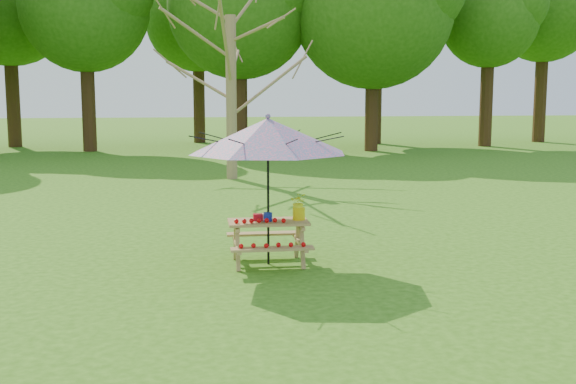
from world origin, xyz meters
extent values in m
cylinder|color=#9A7A54|center=(4.96, 13.25, 2.37)|extent=(0.31, 0.31, 4.73)
cube|color=olive|center=(4.91, 2.70, 0.65)|extent=(1.20, 0.62, 0.04)
cube|color=olive|center=(4.91, 2.15, 0.36)|extent=(1.20, 0.22, 0.04)
cube|color=olive|center=(4.91, 3.25, 0.36)|extent=(1.20, 0.22, 0.04)
cylinder|color=black|center=(4.91, 2.70, 1.12)|extent=(0.04, 0.04, 2.25)
cone|color=#1B709D|center=(4.91, 2.70, 1.95)|extent=(2.89, 2.89, 0.52)
sphere|color=#1B709D|center=(4.91, 2.70, 2.23)|extent=(0.08, 0.08, 0.08)
cube|color=red|center=(4.76, 2.73, 0.72)|extent=(0.14, 0.12, 0.10)
cylinder|color=#122699|center=(4.90, 2.66, 0.74)|extent=(0.13, 0.13, 0.13)
cube|color=beige|center=(4.89, 2.91, 0.71)|extent=(0.13, 0.13, 0.07)
cylinder|color=yellow|center=(5.38, 2.71, 0.76)|extent=(0.19, 0.19, 0.19)
imported|color=#FBF527|center=(5.38, 2.71, 0.94)|extent=(0.29, 0.27, 0.28)
camera|label=1|loc=(3.78, -7.92, 2.64)|focal=45.00mm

